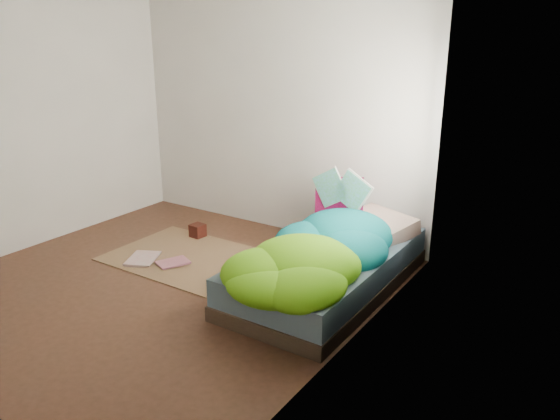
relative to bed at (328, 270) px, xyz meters
The scene contains 12 objects.
ground 1.43m from the bed, 149.45° to the right, with size 3.50×3.50×0.00m, color #422819.
room_walls 2.02m from the bed, 149.42° to the right, with size 3.54×3.54×2.62m.
bed is the anchor object (origin of this frame).
duvet 0.41m from the bed, 90.00° to the right, with size 0.96×1.84×0.34m, color #066567, non-canonical shape.
rug 1.39m from the bed, behind, with size 1.60×1.10×0.01m, color brown.
pillow_floral 0.73m from the bed, 75.36° to the left, with size 0.61×0.38×0.14m, color beige.
pillow_magenta 0.81m from the bed, 111.20° to the left, with size 0.45×0.14×0.45m, color #4F051B.
open_book 0.84m from the bed, 107.89° to the left, with size 0.48×0.10×0.29m, color green, non-canonical shape.
wooden_box 1.75m from the bed, behind, with size 0.13×0.13×0.13m, color #350D0C.
floor_book_a 1.93m from the bed, 164.16° to the right, with size 0.26×0.35×0.03m, color beige.
floor_book_b 1.57m from the bed, 167.58° to the right, with size 0.21×0.28×0.03m, color #B0667B.
floor_book_c 0.90m from the bed, 140.91° to the right, with size 0.20×0.28×0.02m, color tan.
Camera 1 is at (3.20, -3.01, 2.09)m, focal length 35.00 mm.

